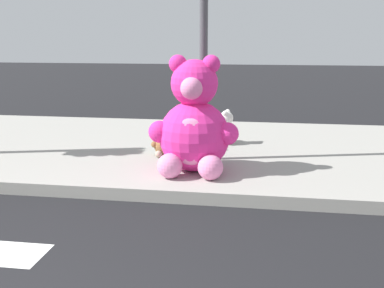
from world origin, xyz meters
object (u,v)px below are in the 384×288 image
(plush_teal, at_px, (185,137))
(plush_white, at_px, (225,130))
(sign_pole, at_px, (204,34))
(plush_pink_large, at_px, (194,126))
(plush_brown, at_px, (164,142))

(plush_teal, relative_size, plush_white, 0.96)
(sign_pole, xyz_separation_m, plush_pink_large, (-0.04, -0.59, -1.12))
(plush_pink_large, relative_size, plush_white, 2.68)
(plush_teal, bearing_deg, plush_pink_large, -74.75)
(sign_pole, distance_m, plush_teal, 1.59)
(sign_pole, xyz_separation_m, plush_brown, (-0.57, 0.11, -1.50))
(sign_pole, relative_size, plush_teal, 6.13)
(sign_pole, distance_m, plush_white, 1.82)
(plush_pink_large, bearing_deg, plush_brown, 127.03)
(plush_pink_large, relative_size, plush_teal, 2.78)
(sign_pole, relative_size, plush_white, 5.92)
(plush_pink_large, distance_m, plush_white, 1.68)
(plush_white, xyz_separation_m, plush_brown, (-0.79, -0.91, -0.02))
(sign_pole, distance_m, plush_brown, 1.61)
(plush_teal, distance_m, plush_white, 0.78)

